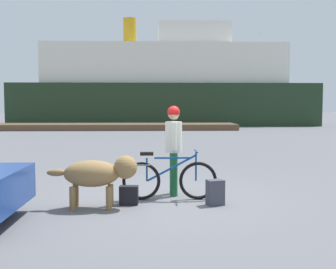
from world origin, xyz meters
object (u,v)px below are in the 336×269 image
Objects in this scene: ferry_boat at (165,87)px; sailboat_moored at (259,117)px; handbag_pannier at (129,195)px; person_cyclist at (174,142)px; dog at (98,174)px; backpack at (215,192)px; bicycle at (169,179)px.

ferry_boat is 9.64m from sailboat_moored.
person_cyclist is at bearing 42.50° from handbag_pannier.
handbag_pannier is (0.49, 0.24, -0.42)m from dog.
handbag_pannier is (-0.81, -0.75, -0.87)m from person_cyclist.
handbag_pannier is 28.87m from ferry_boat.
dog is 0.06× the size of ferry_boat.
person_cyclist is at bearing -107.16° from sailboat_moored.
backpack is 28.91m from ferry_boat.
bicycle reaches higher than backpack.
ferry_boat reaches higher than dog.
ferry_boat reaches higher than backpack.
bicycle is at bearing 25.55° from handbag_pannier.
dog is (-1.31, -0.99, -0.44)m from person_cyclist.
handbag_pannier is at bearing 176.86° from backpack.
ferry_boat reaches higher than handbag_pannier.
bicycle is 0.07× the size of ferry_boat.
bicycle is 1.01× the size of person_cyclist.
sailboat_moored reaches higher than backpack.
ferry_boat reaches higher than bicycle.
dog is 2.03m from backpack.
dog reaches higher than handbag_pannier.
bicycle reaches higher than dog.
bicycle reaches higher than handbag_pannier.
person_cyclist is 28.02m from ferry_boat.
ferry_boat is at bearing 90.05° from backpack.
ferry_boat is (0.66, 27.93, 2.15)m from person_cyclist.
backpack is 0.02× the size of ferry_boat.
bicycle is 0.20× the size of sailboat_moored.
ferry_boat is (1.96, 28.91, 2.59)m from dog.
bicycle is 5.30× the size of handbag_pannier.
bicycle is at bearing -91.54° from ferry_boat.
backpack is at bearing -3.14° from handbag_pannier.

